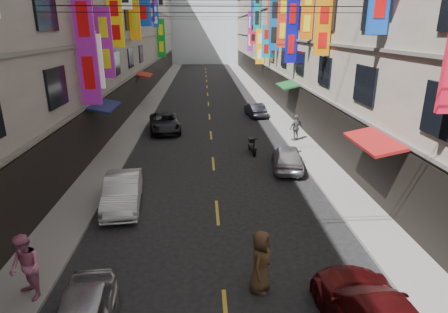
{
  "coord_description": "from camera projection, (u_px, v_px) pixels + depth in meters",
  "views": [
    {
      "loc": [
        -0.49,
        4.04,
        7.21
      ],
      "look_at": [
        -0.0,
        12.87,
        4.2
      ],
      "focal_mm": 30.0,
      "sensor_mm": 36.0,
      "label": 1
    }
  ],
  "objects": [
    {
      "name": "overhead_cables",
      "position": [
        209.0,
        3.0,
        24.06
      ],
      "size": [
        14.0,
        38.04,
        1.24
      ],
      "color": "black",
      "rests_on": "ground"
    },
    {
      "name": "haze_block",
      "position": [
        204.0,
        11.0,
        81.95
      ],
      "size": [
        18.0,
        8.0,
        22.0
      ],
      "primitive_type": "cube",
      "color": "silver",
      "rests_on": "ground"
    },
    {
      "name": "scooter_far_right",
      "position": [
        252.0,
        146.0,
        22.9
      ],
      "size": [
        0.5,
        1.8,
        1.14
      ],
      "rotation": [
        0.0,
        0.0,
        3.21
      ],
      "color": "black",
      "rests_on": "ground"
    },
    {
      "name": "car_left_mid",
      "position": [
        123.0,
        192.0,
        15.89
      ],
      "size": [
        1.86,
        4.24,
        1.35
      ],
      "primitive_type": "imported",
      "rotation": [
        0.0,
        0.0,
        0.11
      ],
      "color": "silver",
      "rests_on": "ground"
    },
    {
      "name": "pedestrian_lfar",
      "position": [
        25.0,
        268.0,
        10.14
      ],
      "size": [
        1.12,
        1.11,
        1.93
      ],
      "primitive_type": "imported",
      "rotation": [
        0.0,
        0.0,
        -0.76
      ],
      "color": "#C8698F",
      "rests_on": "sidewalk_left"
    },
    {
      "name": "sidewalk_left",
      "position": [
        149.0,
        104.0,
        37.9
      ],
      "size": [
        2.0,
        90.0,
        0.12
      ],
      "primitive_type": "cube",
      "color": "slate",
      "rests_on": "ground"
    },
    {
      "name": "car_right_far",
      "position": [
        255.0,
        110.0,
        32.64
      ],
      "size": [
        1.63,
        3.66,
        1.17
      ],
      "primitive_type": "imported",
      "rotation": [
        0.0,
        0.0,
        3.26
      ],
      "color": "#282830",
      "rests_on": "ground"
    },
    {
      "name": "pedestrian_crossing",
      "position": [
        261.0,
        262.0,
        10.64
      ],
      "size": [
        0.96,
        1.1,
        1.89
      ],
      "primitive_type": "imported",
      "rotation": [
        0.0,
        0.0,
        1.14
      ],
      "color": "#4A331D",
      "rests_on": "ground"
    },
    {
      "name": "car_left_far",
      "position": [
        165.0,
        123.0,
        27.72
      ],
      "size": [
        2.82,
        4.95,
        1.3
      ],
      "primitive_type": "imported",
      "rotation": [
        0.0,
        0.0,
        0.15
      ],
      "color": "black",
      "rests_on": "ground"
    },
    {
      "name": "lane_markings",
      "position": [
        209.0,
        110.0,
        35.4
      ],
      "size": [
        0.12,
        80.2,
        0.01
      ],
      "color": "gold",
      "rests_on": "ground"
    },
    {
      "name": "car_right_mid",
      "position": [
        287.0,
        157.0,
        20.26
      ],
      "size": [
        2.1,
        4.08,
        1.33
      ],
      "primitive_type": "imported",
      "rotation": [
        0.0,
        0.0,
        3.0
      ],
      "color": "#B3B2B7",
      "rests_on": "ground"
    },
    {
      "name": "street_awnings",
      "position": [
        191.0,
        105.0,
        22.08
      ],
      "size": [
        13.99,
        35.2,
        0.41
      ],
      "color": "#155129",
      "rests_on": "ground"
    },
    {
      "name": "building_row_right",
      "position": [
        332.0,
        4.0,
        35.8
      ],
      "size": [
        10.14,
        90.0,
        19.0
      ],
      "color": "#AFA593",
      "rests_on": "ground"
    },
    {
      "name": "shop_signage",
      "position": [
        207.0,
        5.0,
        29.32
      ],
      "size": [
        14.0,
        55.0,
        12.05
      ],
      "color": "#0F1DB6",
      "rests_on": "ground"
    },
    {
      "name": "building_row_left",
      "position": [
        77.0,
        3.0,
        34.55
      ],
      "size": [
        10.14,
        90.0,
        19.0
      ],
      "color": "gray",
      "rests_on": "ground"
    },
    {
      "name": "sidewalk_right",
      "position": [
        267.0,
        103.0,
        38.53
      ],
      "size": [
        2.0,
        90.0,
        0.12
      ],
      "primitive_type": "cube",
      "color": "slate",
      "rests_on": "ground"
    },
    {
      "name": "pedestrian_rfar",
      "position": [
        296.0,
        128.0,
        24.95
      ],
      "size": [
        1.18,
        1.01,
        1.75
      ],
      "primitive_type": "imported",
      "rotation": [
        0.0,
        0.0,
        3.64
      ],
      "color": "#555457",
      "rests_on": "sidewalk_right"
    }
  ]
}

